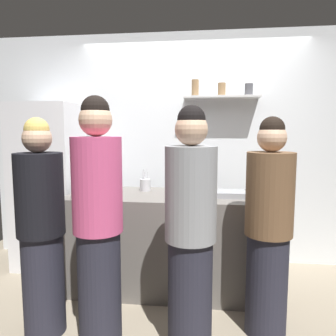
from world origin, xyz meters
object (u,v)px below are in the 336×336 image
at_px(wine_bottle_dark_glass, 198,185).
at_px(person_grey_hoodie, 190,234).
at_px(wine_bottle_pale_glass, 90,186).
at_px(wine_bottle_amber_glass, 75,187).
at_px(person_brown_jacket, 268,230).
at_px(person_blonde, 41,230).
at_px(utensil_holder, 145,185).
at_px(refrigerator, 49,186).
at_px(baking_pan, 227,194).
at_px(water_bottle_plastic, 190,182).
at_px(person_pink_top, 98,225).

distance_m(wine_bottle_dark_glass, person_grey_hoodie, 0.80).
relative_size(wine_bottle_pale_glass, wine_bottle_amber_glass, 1.08).
bearing_deg(person_brown_jacket, person_blonde, 144.87).
xyz_separation_m(person_blonde, person_brown_jacket, (1.64, 0.19, 0.00)).
bearing_deg(utensil_holder, person_blonde, -121.10).
distance_m(wine_bottle_pale_glass, person_grey_hoodie, 1.13).
bearing_deg(utensil_holder, person_brown_jacket, -36.42).
bearing_deg(wine_bottle_amber_glass, wine_bottle_pale_glass, 14.77).
xyz_separation_m(refrigerator, wine_bottle_pale_glass, (0.72, -0.64, 0.13)).
relative_size(refrigerator, person_brown_jacket, 1.12).
bearing_deg(baking_pan, refrigerator, 168.08).
relative_size(water_bottle_plastic, person_grey_hoodie, 0.15).
relative_size(refrigerator, person_blonde, 1.12).
distance_m(baking_pan, person_grey_hoodie, 0.91).
bearing_deg(water_bottle_plastic, person_blonde, -139.63).
bearing_deg(person_blonde, wine_bottle_dark_glass, 35.69).
relative_size(wine_bottle_amber_glass, person_grey_hoodie, 0.17).
bearing_deg(baking_pan, wine_bottle_pale_glass, -169.19).
bearing_deg(person_grey_hoodie, person_brown_jacket, -52.50).
height_order(baking_pan, water_bottle_plastic, water_bottle_plastic).
height_order(refrigerator, utensil_holder, refrigerator).
bearing_deg(refrigerator, person_grey_hoodie, -37.59).
bearing_deg(utensil_holder, wine_bottle_pale_glass, -134.29).
height_order(utensil_holder, water_bottle_plastic, water_bottle_plastic).
bearing_deg(wine_bottle_pale_glass, water_bottle_plastic, 21.23).
distance_m(wine_bottle_dark_glass, person_brown_jacket, 0.77).
bearing_deg(wine_bottle_dark_glass, person_grey_hoodie, -91.87).
bearing_deg(baking_pan, wine_bottle_amber_glass, -168.81).
height_order(wine_bottle_dark_glass, person_blonde, person_blonde).
bearing_deg(person_grey_hoodie, wine_bottle_amber_glass, 72.18).
xyz_separation_m(refrigerator, wine_bottle_dark_glass, (1.66, -0.48, 0.12)).
bearing_deg(baking_pan, person_pink_top, -137.16).
bearing_deg(person_pink_top, person_brown_jacket, -112.63).
relative_size(wine_bottle_pale_glass, wine_bottle_dark_glass, 1.00).
bearing_deg(baking_pan, person_grey_hoodie, -108.36).
distance_m(baking_pan, wine_bottle_dark_glass, 0.28).
bearing_deg(person_grey_hoodie, wine_bottle_pale_glass, 67.46).
relative_size(water_bottle_plastic, person_pink_top, 0.14).
distance_m(utensil_holder, wine_bottle_amber_glass, 0.71).
bearing_deg(wine_bottle_dark_glass, utensil_holder, 153.02).
xyz_separation_m(utensil_holder, water_bottle_plastic, (0.45, -0.09, 0.05)).
xyz_separation_m(person_pink_top, person_blonde, (-0.46, 0.07, -0.08)).
distance_m(wine_bottle_amber_glass, person_pink_top, 0.73).
height_order(utensil_holder, person_pink_top, person_pink_top).
xyz_separation_m(water_bottle_plastic, person_pink_top, (-0.58, -0.96, -0.15)).
height_order(baking_pan, wine_bottle_pale_glass, wine_bottle_pale_glass).
xyz_separation_m(utensil_holder, person_brown_jacket, (1.06, -0.78, -0.18)).
height_order(person_grey_hoodie, person_brown_jacket, person_grey_hoodie).
height_order(utensil_holder, person_blonde, person_blonde).
relative_size(utensil_holder, person_brown_jacket, 0.14).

